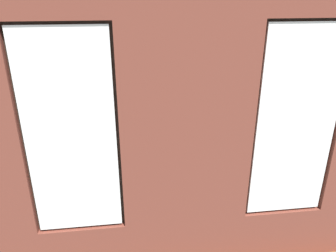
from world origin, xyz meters
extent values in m
cube|color=brown|center=(0.00, 0.00, -0.05)|extent=(6.62, 5.59, 0.10)
cube|color=brown|center=(0.00, 2.42, 1.58)|extent=(1.32, 0.16, 3.15)
cube|color=brown|center=(-1.11, 2.42, 0.33)|extent=(0.90, 0.16, 0.65)
cube|color=white|center=(-1.11, 2.46, 1.70)|extent=(0.84, 0.03, 2.03)
cube|color=#38281E|center=(-1.11, 2.40, 1.70)|extent=(0.90, 0.04, 2.09)
cube|color=brown|center=(1.11, 2.42, 0.33)|extent=(0.90, 0.16, 0.65)
cube|color=white|center=(1.11, 2.46, 1.70)|extent=(0.84, 0.03, 2.03)
cube|color=#38281E|center=(1.11, 2.40, 1.70)|extent=(0.90, 0.04, 2.09)
cube|color=tan|center=(0.00, 2.32, 0.62)|extent=(3.32, 0.24, 0.06)
cube|color=black|center=(0.00, 2.33, 2.02)|extent=(0.53, 0.03, 0.68)
cube|color=orange|center=(0.00, 2.31, 2.02)|extent=(0.47, 0.01, 0.62)
cube|color=black|center=(0.63, 1.72, 0.21)|extent=(1.86, 0.85, 0.42)
cube|color=black|center=(0.63, 2.04, 0.61)|extent=(1.86, 0.24, 0.38)
cube|color=black|center=(-0.19, 1.72, 0.52)|extent=(0.22, 0.85, 0.24)
cube|color=black|center=(1.45, 1.72, 0.52)|extent=(0.22, 0.85, 0.24)
cube|color=black|center=(0.27, 1.68, 0.48)|extent=(0.65, 0.65, 0.12)
cube|color=black|center=(0.98, 1.68, 0.48)|extent=(0.65, 0.65, 0.12)
cube|color=black|center=(-2.26, 0.10, 0.21)|extent=(0.96, 1.96, 0.42)
cube|color=black|center=(-2.59, 0.12, 0.61)|extent=(0.35, 1.92, 0.38)
cube|color=black|center=(-2.31, -0.74, 0.52)|extent=(0.86, 0.27, 0.24)
cube|color=black|center=(-2.21, 0.95, 0.52)|extent=(0.86, 0.27, 0.24)
cube|color=black|center=(-2.24, -0.27, 0.48)|extent=(0.68, 0.71, 0.12)
cube|color=black|center=(-2.20, 0.47, 0.48)|extent=(0.68, 0.71, 0.12)
cube|color=tan|center=(-0.24, -0.40, 0.43)|extent=(1.41, 0.88, 0.04)
cube|color=tan|center=(-0.88, -0.78, 0.20)|extent=(0.07, 0.07, 0.41)
cube|color=tan|center=(0.41, -0.78, 0.20)|extent=(0.07, 0.07, 0.41)
cube|color=tan|center=(-0.88, -0.02, 0.20)|extent=(0.07, 0.07, 0.41)
cube|color=tan|center=(0.41, -0.02, 0.20)|extent=(0.07, 0.07, 0.41)
cylinder|color=#4C4C51|center=(-0.63, -0.55, 0.49)|extent=(0.07, 0.07, 0.09)
cylinder|color=#9E5638|center=(-0.06, -0.51, 0.49)|extent=(0.13, 0.13, 0.10)
sphere|color=#337F38|center=(-0.06, -0.51, 0.62)|extent=(0.16, 0.16, 0.16)
cube|color=#59595B|center=(-0.24, -0.40, 0.46)|extent=(0.11, 0.18, 0.02)
cube|color=black|center=(-0.34, -0.27, 0.46)|extent=(0.06, 0.17, 0.02)
cube|color=#B2B2B7|center=(0.19, -0.27, 0.46)|extent=(0.17, 0.14, 0.02)
cube|color=black|center=(2.66, -0.06, 0.23)|extent=(1.27, 0.42, 0.47)
cube|color=black|center=(2.66, -0.06, 0.49)|extent=(0.44, 0.20, 0.05)
cube|color=black|center=(2.66, -0.06, 0.55)|extent=(0.06, 0.04, 0.06)
cube|color=black|center=(2.66, -0.06, 0.87)|extent=(1.00, 0.04, 0.59)
cube|color=black|center=(2.66, -0.08, 0.87)|extent=(0.95, 0.01, 0.54)
cylinder|color=olive|center=(0.33, -1.66, 0.14)|extent=(0.46, 0.46, 0.28)
ellipsoid|color=silver|center=(0.33, -1.66, 0.46)|extent=(1.03, 1.03, 0.41)
ellipsoid|color=navy|center=(0.41, -1.66, 0.56)|extent=(0.44, 0.44, 0.18)
cylinder|color=brown|center=(2.36, -1.75, 0.17)|extent=(0.28, 0.28, 0.34)
cylinder|color=brown|center=(2.36, -1.75, 0.38)|extent=(0.04, 0.04, 0.09)
ellipsoid|color=#286B2D|center=(2.36, -1.75, 0.58)|extent=(0.44, 0.44, 0.30)
cylinder|color=brown|center=(-1.91, -1.30, 0.10)|extent=(0.16, 0.16, 0.20)
cylinder|color=brown|center=(-1.91, -1.30, 0.27)|extent=(0.02, 0.02, 0.14)
ellipsoid|color=#1E5B28|center=(-1.91, -1.30, 0.47)|extent=(0.31, 0.31, 0.26)
cylinder|color=brown|center=(-1.03, -1.14, 0.08)|extent=(0.16, 0.16, 0.15)
cylinder|color=brown|center=(-1.03, -1.14, 0.18)|extent=(0.02, 0.02, 0.07)
ellipsoid|color=#3D8E42|center=(-1.03, -1.14, 0.30)|extent=(0.26, 0.26, 0.16)
cylinder|color=gray|center=(-0.75, 1.72, 0.14)|extent=(0.23, 0.23, 0.29)
cylinder|color=brown|center=(-0.75, 1.72, 0.33)|extent=(0.03, 0.03, 0.08)
ellipsoid|color=#1E5B28|center=(-0.75, 1.72, 0.56)|extent=(0.46, 0.46, 0.38)
camera|label=1|loc=(0.57, 5.32, 2.99)|focal=35.00mm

